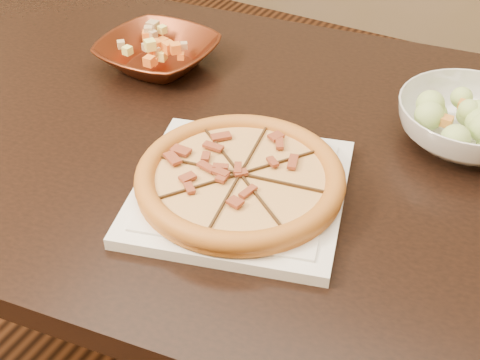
{
  "coord_description": "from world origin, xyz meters",
  "views": [
    {
      "loc": [
        0.6,
        -0.73,
        1.37
      ],
      "look_at": [
        0.24,
        -0.09,
        0.78
      ],
      "focal_mm": 50.0,
      "sensor_mm": 36.0,
      "label": 1
    }
  ],
  "objects_px": {
    "salad_bowl": "(468,123)",
    "pizza": "(240,178)",
    "dining_table": "(227,183)",
    "plate": "(240,191)",
    "bronze_bowl": "(158,54)"
  },
  "relations": [
    {
      "from": "dining_table",
      "to": "pizza",
      "type": "xyz_separation_m",
      "value": [
        0.1,
        -0.13,
        0.14
      ]
    },
    {
      "from": "plate",
      "to": "bronze_bowl",
      "type": "height_order",
      "value": "bronze_bowl"
    },
    {
      "from": "dining_table",
      "to": "plate",
      "type": "relative_size",
      "value": 3.98
    },
    {
      "from": "dining_table",
      "to": "pizza",
      "type": "bearing_deg",
      "value": -53.5
    },
    {
      "from": "dining_table",
      "to": "salad_bowl",
      "type": "distance_m",
      "value": 0.41
    },
    {
      "from": "dining_table",
      "to": "bronze_bowl",
      "type": "relative_size",
      "value": 6.85
    },
    {
      "from": "plate",
      "to": "bronze_bowl",
      "type": "xyz_separation_m",
      "value": [
        -0.32,
        0.26,
        0.02
      ]
    },
    {
      "from": "pizza",
      "to": "salad_bowl",
      "type": "bearing_deg",
      "value": 49.82
    },
    {
      "from": "salad_bowl",
      "to": "pizza",
      "type": "bearing_deg",
      "value": -130.18
    },
    {
      "from": "dining_table",
      "to": "pizza",
      "type": "relative_size",
      "value": 4.84
    },
    {
      "from": "plate",
      "to": "salad_bowl",
      "type": "distance_m",
      "value": 0.38
    },
    {
      "from": "pizza",
      "to": "bronze_bowl",
      "type": "relative_size",
      "value": 1.41
    },
    {
      "from": "dining_table",
      "to": "plate",
      "type": "height_order",
      "value": "plate"
    },
    {
      "from": "plate",
      "to": "salad_bowl",
      "type": "xyz_separation_m",
      "value": [
        0.25,
        0.29,
        0.02
      ]
    },
    {
      "from": "pizza",
      "to": "salad_bowl",
      "type": "distance_m",
      "value": 0.38
    }
  ]
}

